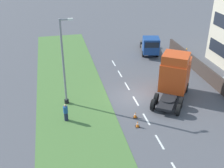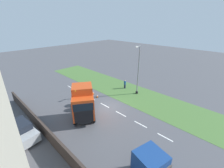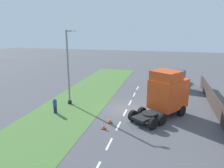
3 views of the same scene
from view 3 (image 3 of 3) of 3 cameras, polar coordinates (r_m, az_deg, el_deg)
The scene contains 10 objects.
ground_plane at distance 23.28m, azimuth 3.76°, elevation -6.83°, with size 120.00×120.00×0.00m, color #515156.
grass_verge at distance 24.96m, azimuth -9.97°, elevation -5.50°, with size 7.00×44.00×0.01m.
lane_markings at distance 22.64m, azimuth 3.44°, elevation -7.46°, with size 0.16×21.00×0.00m.
boundary_wall at distance 23.28m, azimuth 26.28°, elevation -6.29°, with size 0.25×24.00×1.59m.
lorry_cab at distance 21.93m, azimuth 14.08°, elevation -2.38°, with size 5.53×6.40×4.66m.
flatbed_truck at distance 32.69m, azimuth 16.59°, elevation 1.43°, with size 3.45×6.36×2.61m.
lamp_post at distance 24.55m, azimuth -11.23°, elevation 3.13°, with size 1.33×0.42×8.23m.
pedestrian at distance 22.97m, azimuth -14.66°, elevation -5.49°, with size 0.39×0.39×1.63m.
traffic_cone_lead at distance 19.09m, azimuth -2.22°, elevation -10.90°, with size 0.36×0.36×0.58m.
traffic_cone_trailing at distance 20.24m, azimuth -0.52°, elevation -9.34°, with size 0.36×0.36×0.58m.
Camera 3 is at (3.78, -21.34, 8.51)m, focal length 35.00 mm.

